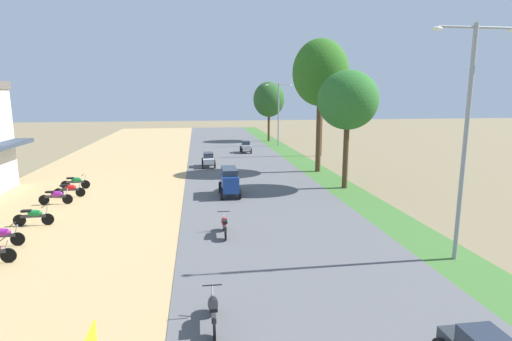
% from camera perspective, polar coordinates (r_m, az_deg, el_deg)
% --- Properties ---
extents(parked_motorbike_second, '(1.80, 0.54, 0.94)m').
position_cam_1_polar(parked_motorbike_second, '(19.50, -31.97, -7.61)').
color(parked_motorbike_second, black).
rests_on(parked_motorbike_second, dirt_shoulder).
extents(parked_motorbike_third, '(1.80, 0.54, 0.94)m').
position_cam_1_polar(parked_motorbike_third, '(21.72, -28.56, -5.52)').
color(parked_motorbike_third, black).
rests_on(parked_motorbike_third, dirt_shoulder).
extents(parked_motorbike_fourth, '(1.80, 0.54, 0.94)m').
position_cam_1_polar(parked_motorbike_fourth, '(25.25, -26.12, -3.18)').
color(parked_motorbike_fourth, black).
rests_on(parked_motorbike_fourth, dirt_shoulder).
extents(parked_motorbike_fifth, '(1.80, 0.54, 0.94)m').
position_cam_1_polar(parked_motorbike_fifth, '(26.66, -24.54, -2.37)').
color(parked_motorbike_fifth, black).
rests_on(parked_motorbike_fifth, dirt_shoulder).
extents(parked_motorbike_sixth, '(1.80, 0.54, 0.94)m').
position_cam_1_polar(parked_motorbike_sixth, '(28.78, -23.84, -1.41)').
color(parked_motorbike_sixth, black).
rests_on(parked_motorbike_sixth, dirt_shoulder).
extents(median_tree_nearest, '(3.81, 3.81, 7.53)m').
position_cam_1_polar(median_tree_nearest, '(26.69, 12.69, 9.50)').
color(median_tree_nearest, '#4C351E').
rests_on(median_tree_nearest, median_strip).
extents(median_tree_second, '(4.24, 4.24, 10.14)m').
position_cam_1_polar(median_tree_second, '(32.21, 8.97, 13.25)').
color(median_tree_second, '#4C351E').
rests_on(median_tree_second, median_strip).
extents(median_tree_third, '(3.97, 3.97, 7.55)m').
position_cam_1_polar(median_tree_third, '(52.82, 1.81, 9.87)').
color(median_tree_third, '#4C351E').
rests_on(median_tree_third, median_strip).
extents(streetlamp_near, '(3.16, 0.20, 8.41)m').
position_cam_1_polar(streetlamp_near, '(16.24, 27.28, 5.05)').
color(streetlamp_near, gray).
rests_on(streetlamp_near, median_strip).
extents(streetlamp_mid, '(3.16, 0.20, 7.23)m').
position_cam_1_polar(streetlamp_mid, '(47.94, 3.16, 8.45)').
color(streetlamp_mid, gray).
rests_on(streetlamp_mid, median_strip).
extents(utility_pole_near, '(1.80, 0.20, 9.60)m').
position_cam_1_polar(utility_pole_near, '(40.70, 9.18, 8.96)').
color(utility_pole_near, brown).
rests_on(utility_pole_near, ground).
extents(car_van_blue, '(1.19, 2.41, 1.67)m').
position_cam_1_polar(car_van_blue, '(24.50, -3.73, -1.36)').
color(car_van_blue, navy).
rests_on(car_van_blue, road_strip).
extents(car_sedan_white, '(1.10, 2.26, 1.19)m').
position_cam_1_polar(car_sedan_white, '(34.40, -6.66, 1.61)').
color(car_sedan_white, silver).
rests_on(car_sedan_white, road_strip).
extents(car_hatchback_silver, '(1.04, 2.00, 1.23)m').
position_cam_1_polar(car_hatchback_silver, '(42.41, -1.46, 3.40)').
color(car_hatchback_silver, '#B7BCC1').
rests_on(car_hatchback_silver, road_strip).
extents(motorbike_ahead_second, '(0.54, 1.80, 0.94)m').
position_cam_1_polar(motorbike_ahead_second, '(11.39, -6.00, -18.59)').
color(motorbike_ahead_second, black).
rests_on(motorbike_ahead_second, road_strip).
extents(motorbike_ahead_third, '(0.54, 1.80, 0.94)m').
position_cam_1_polar(motorbike_ahead_third, '(17.88, -4.43, -7.45)').
color(motorbike_ahead_third, black).
rests_on(motorbike_ahead_third, road_strip).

